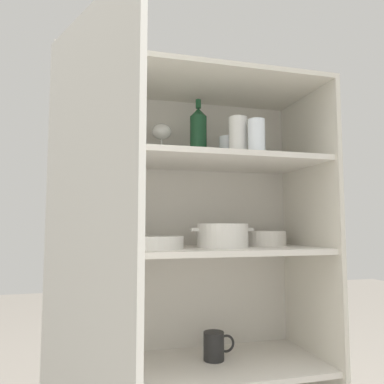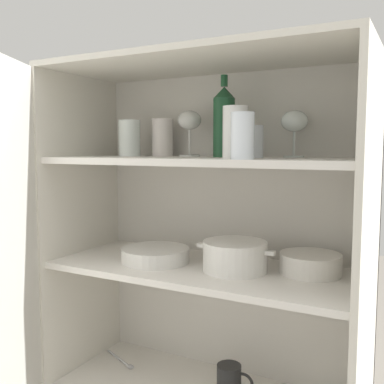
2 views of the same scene
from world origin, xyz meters
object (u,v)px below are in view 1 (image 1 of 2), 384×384
Objects in this scene: plate_stack_white at (153,242)px; casserole_dish at (223,235)px; mixing_bowl_large at (264,238)px; wine_bottle at (198,134)px; coffee_mug_primary at (215,346)px.

plate_stack_white is 0.90× the size of casserole_dish.
mixing_bowl_large is 0.73× the size of casserole_dish.
wine_bottle is 1.42× the size of mixing_bowl_large.
casserole_dish is at bearing -160.13° from mixing_bowl_large.
wine_bottle is at bearing 25.89° from plate_stack_white.
wine_bottle is at bearing 134.87° from coffee_mug_primary.
plate_stack_white is at bearing -169.04° from coffee_mug_primary.
wine_bottle is 2.10× the size of coffee_mug_primary.
coffee_mug_primary is (-0.23, -0.05, -0.40)m from mixing_bowl_large.
wine_bottle is 0.48m from plate_stack_white.
wine_bottle is at bearing 133.73° from casserole_dish.
wine_bottle reaches higher than casserole_dish.
wine_bottle is 0.42m from casserole_dish.
plate_stack_white is at bearing -168.86° from mixing_bowl_large.
mixing_bowl_large is (0.28, -0.00, -0.41)m from wine_bottle.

